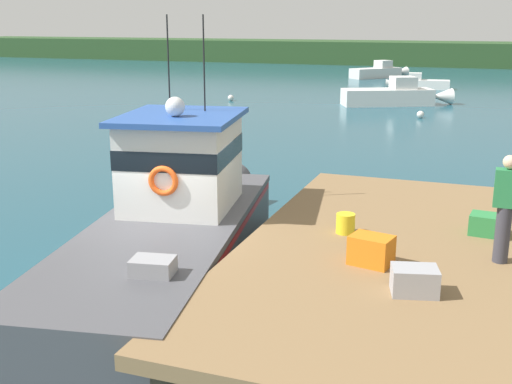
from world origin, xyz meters
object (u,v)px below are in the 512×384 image
(bait_bucket, at_px, (345,223))
(mooring_buoy_spare_mooring, at_px, (420,115))
(deckhand_by_the_boat, at_px, (505,207))
(moored_boat_off_the_point, at_px, (379,72))
(moored_boat_outer_mooring, at_px, (395,95))
(crate_single_by_cleat, at_px, (371,250))
(moored_boat_far_left, at_px, (419,83))
(crate_single_far, at_px, (415,281))
(crate_stack_near_edge, at_px, (489,225))
(mooring_buoy_channel_marker, at_px, (231,98))
(main_fishing_boat, at_px, (174,226))

(bait_bucket, bearing_deg, mooring_buoy_spare_mooring, 92.54)
(deckhand_by_the_boat, bearing_deg, moored_boat_off_the_point, 101.54)
(moored_boat_off_the_point, height_order, mooring_buoy_spare_mooring, moored_boat_off_the_point)
(bait_bucket, relative_size, moored_boat_outer_mooring, 0.05)
(crate_single_by_cleat, bearing_deg, moored_boat_outer_mooring, 97.24)
(moored_boat_outer_mooring, height_order, moored_boat_far_left, moored_boat_outer_mooring)
(moored_boat_far_left, height_order, mooring_buoy_spare_mooring, moored_boat_far_left)
(crate_single_far, height_order, moored_boat_far_left, crate_single_far)
(bait_bucket, relative_size, deckhand_by_the_boat, 0.21)
(crate_stack_near_edge, relative_size, mooring_buoy_channel_marker, 1.72)
(main_fishing_boat, xyz_separation_m, mooring_buoy_spare_mooring, (2.20, 22.21, -0.83))
(moored_boat_far_left, bearing_deg, crate_single_far, -84.14)
(crate_stack_near_edge, height_order, deckhand_by_the_boat, deckhand_by_the_boat)
(crate_single_by_cleat, relative_size, moored_boat_far_left, 0.14)
(crate_stack_near_edge, relative_size, deckhand_by_the_boat, 0.37)
(crate_stack_near_edge, relative_size, bait_bucket, 1.76)
(mooring_buoy_channel_marker, bearing_deg, crate_stack_near_edge, -59.17)
(moored_boat_outer_mooring, relative_size, mooring_buoy_spare_mooring, 17.52)
(crate_single_far, xyz_separation_m, mooring_buoy_spare_mooring, (-2.36, 24.19, -1.20))
(crate_single_far, height_order, crate_stack_near_edge, crate_single_far)
(crate_single_far, bearing_deg, bait_bucket, 122.98)
(crate_single_far, distance_m, moored_boat_outer_mooring, 29.10)
(main_fishing_boat, distance_m, bait_bucket, 3.20)
(main_fishing_boat, height_order, crate_single_far, main_fishing_boat)
(deckhand_by_the_boat, distance_m, moored_boat_outer_mooring, 27.73)
(main_fishing_boat, relative_size, deckhand_by_the_boat, 6.11)
(crate_single_far, distance_m, deckhand_by_the_boat, 2.05)
(crate_stack_near_edge, xyz_separation_m, moored_boat_outer_mooring, (-5.17, 25.90, -0.82))
(crate_single_by_cleat, distance_m, mooring_buoy_channel_marker, 29.64)
(crate_single_far, relative_size, crate_single_by_cleat, 1.00)
(crate_single_by_cleat, height_order, deckhand_by_the_boat, deckhand_by_the_boat)
(bait_bucket, bearing_deg, moored_boat_far_left, 94.02)
(deckhand_by_the_boat, bearing_deg, crate_stack_near_edge, 98.17)
(mooring_buoy_spare_mooring, bearing_deg, moored_boat_outer_mooring, 112.62)
(crate_single_far, bearing_deg, moored_boat_outer_mooring, 98.44)
(moored_boat_off_the_point, xyz_separation_m, moored_boat_far_left, (4.10, -7.97, -0.11))
(bait_bucket, bearing_deg, crate_stack_near_edge, 17.86)
(deckhand_by_the_boat, height_order, moored_boat_outer_mooring, deckhand_by_the_boat)
(crate_stack_near_edge, xyz_separation_m, deckhand_by_the_boat, (0.18, -1.26, 0.68))
(bait_bucket, height_order, mooring_buoy_channel_marker, bait_bucket)
(crate_single_by_cleat, distance_m, mooring_buoy_spare_mooring, 23.43)
(bait_bucket, height_order, moored_boat_outer_mooring, moored_boat_outer_mooring)
(main_fishing_boat, distance_m, deckhand_by_the_boat, 5.75)
(moored_boat_off_the_point, height_order, mooring_buoy_channel_marker, moored_boat_off_the_point)
(moored_boat_far_left, bearing_deg, bait_bucket, -85.98)
(deckhand_by_the_boat, distance_m, moored_boat_far_left, 36.99)
(moored_boat_outer_mooring, bearing_deg, mooring_buoy_spare_mooring, -67.38)
(crate_single_far, distance_m, bait_bucket, 2.54)
(moored_boat_outer_mooring, bearing_deg, moored_boat_far_left, 87.89)
(mooring_buoy_channel_marker, bearing_deg, bait_bucket, -63.92)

